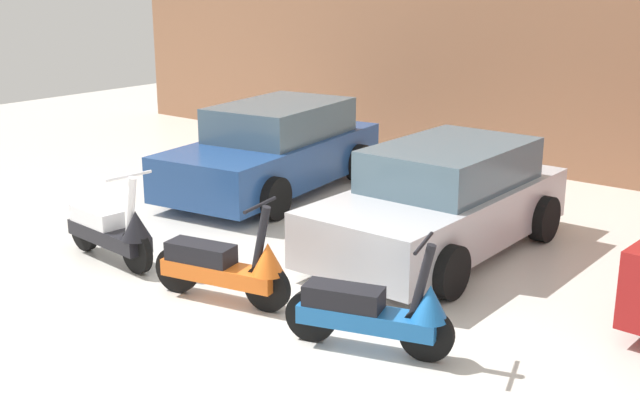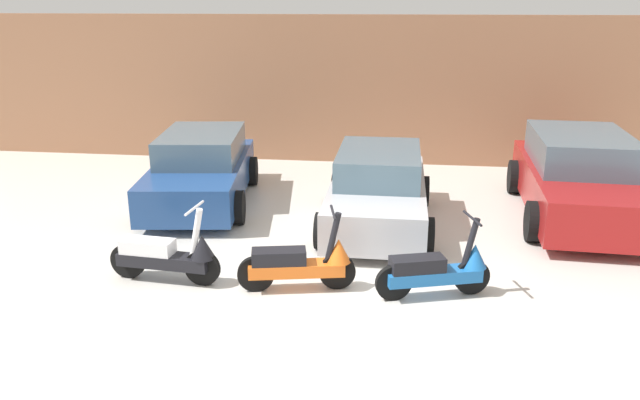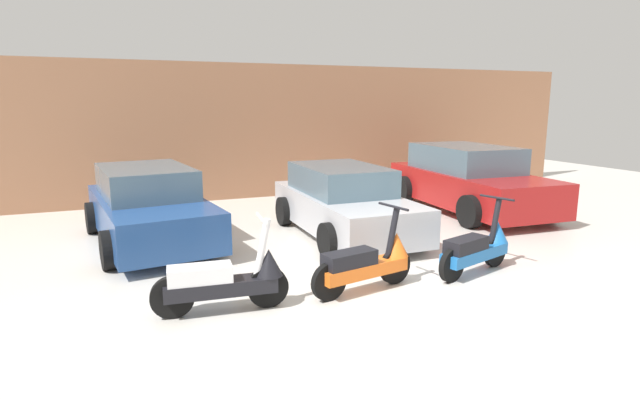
{
  "view_description": "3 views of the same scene",
  "coord_description": "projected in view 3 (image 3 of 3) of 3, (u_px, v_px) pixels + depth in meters",
  "views": [
    {
      "loc": [
        5.03,
        -4.84,
        3.29
      ],
      "look_at": [
        -0.27,
        1.84,
        0.84
      ],
      "focal_mm": 45.0,
      "sensor_mm": 36.0,
      "label": 1
    },
    {
      "loc": [
        0.76,
        -7.08,
        3.78
      ],
      "look_at": [
        -0.44,
        2.19,
        0.76
      ],
      "focal_mm": 35.0,
      "sensor_mm": 36.0,
      "label": 2
    },
    {
      "loc": [
        -3.41,
        -5.08,
        2.47
      ],
      "look_at": [
        -0.56,
        2.04,
        0.97
      ],
      "focal_mm": 28.0,
      "sensor_mm": 36.0,
      "label": 3
    }
  ],
  "objects": [
    {
      "name": "car_rear_center",
      "position": [
        344.0,
        202.0,
        9.39
      ],
      "size": [
        1.86,
        3.82,
        1.3
      ],
      "rotation": [
        0.0,
        0.0,
        -1.57
      ],
      "color": "#B7B7BC",
      "rests_on": "ground_plane"
    },
    {
      "name": "scooter_front_center",
      "position": [
        478.0,
        247.0,
        7.29
      ],
      "size": [
        1.52,
        0.75,
        1.09
      ],
      "rotation": [
        0.0,
        0.0,
        0.3
      ],
      "color": "black",
      "rests_on": "ground_plane"
    },
    {
      "name": "scooter_front_right",
      "position": [
        368.0,
        262.0,
        6.59
      ],
      "size": [
        1.58,
        0.66,
        1.11
      ],
      "rotation": [
        0.0,
        0.0,
        0.2
      ],
      "color": "black",
      "rests_on": "ground_plane"
    },
    {
      "name": "scooter_front_left",
      "position": [
        227.0,
        279.0,
        5.92
      ],
      "size": [
        1.63,
        0.59,
        1.14
      ],
      "rotation": [
        0.0,
        0.0,
        -0.09
      ],
      "color": "black",
      "rests_on": "ground_plane"
    },
    {
      "name": "wall_back",
      "position": [
        260.0,
        132.0,
        12.98
      ],
      "size": [
        19.6,
        0.12,
        3.45
      ],
      "primitive_type": "cube",
      "color": "#9E6B4C",
      "rests_on": "ground_plane"
    },
    {
      "name": "car_rear_left",
      "position": [
        149.0,
        207.0,
        8.9
      ],
      "size": [
        2.3,
        4.13,
        1.34
      ],
      "rotation": [
        0.0,
        0.0,
        -1.44
      ],
      "color": "navy",
      "rests_on": "ground_plane"
    },
    {
      "name": "car_rear_right",
      "position": [
        469.0,
        180.0,
        11.5
      ],
      "size": [
        2.3,
        4.48,
        1.49
      ],
      "rotation": [
        0.0,
        0.0,
        -1.62
      ],
      "color": "maroon",
      "rests_on": "ground_plane"
    },
    {
      "name": "ground_plane",
      "position": [
        420.0,
        300.0,
        6.34
      ],
      "size": [
        28.0,
        28.0,
        0.0
      ],
      "primitive_type": "plane",
      "color": "silver"
    }
  ]
}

